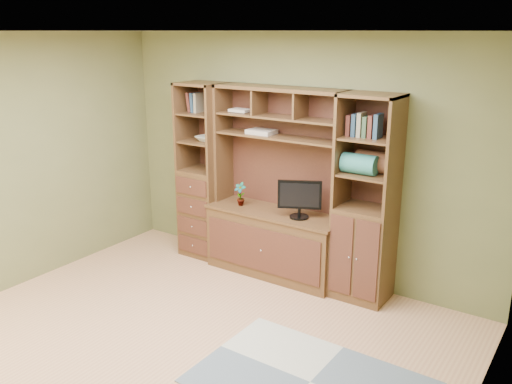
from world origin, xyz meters
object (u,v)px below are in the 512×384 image
Objects in this scene: center_hutch at (274,185)px; left_tower at (204,171)px; monitor at (300,192)px; right_tower at (366,200)px.

center_hutch is 1.00m from left_tower.
center_hutch is at bearing 147.21° from monitor.
right_tower reaches higher than monitor.
left_tower is 1.33m from monitor.
right_tower is at bearing 2.23° from center_hutch.
left_tower reaches higher than monitor.
left_tower is 2.02m from right_tower.
center_hutch is 1.00× the size of left_tower.
left_tower is at bearing 180.00° from right_tower.
left_tower is (-1.00, 0.04, 0.00)m from center_hutch.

